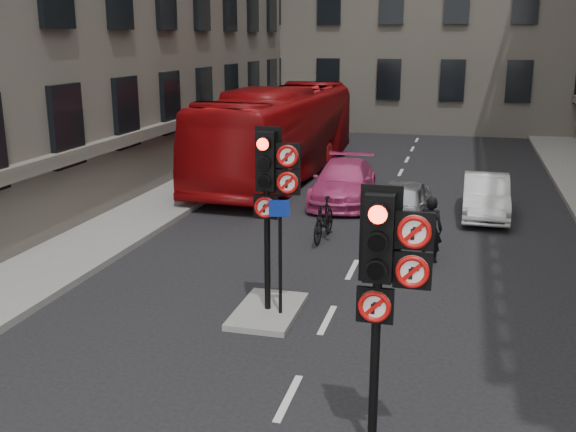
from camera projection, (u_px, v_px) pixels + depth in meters
The scene contains 11 objects.
pavement_left at pixel (148, 207), 21.30m from camera, with size 3.00×50.00×0.16m, color gray.
centre_island at pixel (268, 311), 13.30m from camera, with size 1.20×2.00×0.12m, color gray.
signal_near at pixel (385, 267), 8.25m from camera, with size 0.91×0.40×3.58m.
signal_far at pixel (271, 180), 12.59m from camera, with size 0.91×0.40×3.58m.
car_silver at pixel (401, 205), 19.25m from camera, with size 1.52×3.77×1.29m, color #9EA0A5.
car_white at pixel (486, 196), 20.36m from camera, with size 1.32×3.80×1.25m, color silver.
car_pink at pixel (343, 182), 22.13m from camera, with size 1.86×4.59×1.33m, color #C63A7A.
bus_red at pixel (279, 133), 25.77m from camera, with size 2.90×12.38×3.45m, color #960A0E.
motorcycle at pixel (324, 219), 18.02m from camera, with size 0.53×1.87×1.13m, color black.
motorcyclist at pixel (430, 229), 16.20m from camera, with size 0.60×0.39×1.63m, color black.
info_sign at pixel (280, 241), 12.67m from camera, with size 0.39×0.15×2.26m.
Camera 1 is at (2.29, -6.86, 5.32)m, focal length 42.00 mm.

